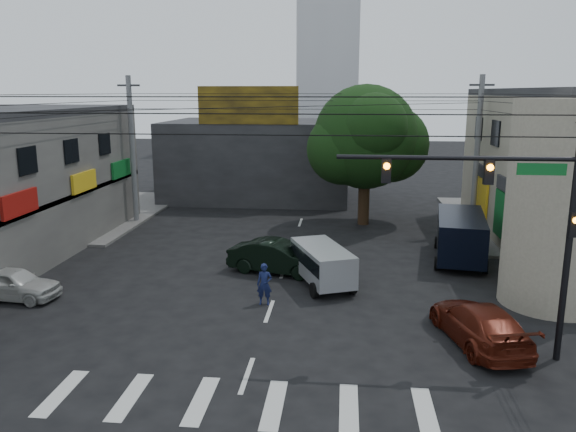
% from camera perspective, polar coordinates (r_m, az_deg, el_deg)
% --- Properties ---
extents(ground, '(160.00, 160.00, 0.00)m').
position_cam_1_polar(ground, '(19.97, -2.69, -11.80)').
color(ground, black).
rests_on(ground, ground).
extents(sidewalk_far_left, '(16.00, 16.00, 0.15)m').
position_cam_1_polar(sidewalk_far_left, '(42.34, -23.69, 0.35)').
color(sidewalk_far_left, '#514F4C').
rests_on(sidewalk_far_left, ground).
extents(corner_column, '(4.00, 4.00, 8.00)m').
position_cam_1_polar(corner_column, '(23.87, 25.92, 1.06)').
color(corner_column, gray).
rests_on(corner_column, ground).
extents(building_far, '(14.00, 10.00, 6.00)m').
position_cam_1_polar(building_far, '(44.81, -2.93, 5.81)').
color(building_far, '#232326').
rests_on(building_far, ground).
extents(billboard, '(7.00, 0.30, 2.60)m').
position_cam_1_polar(billboard, '(39.68, -4.08, 11.16)').
color(billboard, olive).
rests_on(billboard, building_far).
extents(street_tree, '(6.40, 6.40, 8.70)m').
position_cam_1_polar(street_tree, '(35.12, 7.89, 7.91)').
color(street_tree, black).
rests_on(street_tree, ground).
extents(traffic_gantry, '(7.10, 0.35, 7.20)m').
position_cam_1_polar(traffic_gantry, '(18.06, 22.01, 0.77)').
color(traffic_gantry, black).
rests_on(traffic_gantry, ground).
extents(utility_pole_far_left, '(0.32, 0.32, 9.20)m').
position_cam_1_polar(utility_pole_far_left, '(36.66, -15.52, 6.40)').
color(utility_pole_far_left, '#59595B').
rests_on(utility_pole_far_left, ground).
extents(utility_pole_far_right, '(0.32, 0.32, 9.20)m').
position_cam_1_polar(utility_pole_far_right, '(35.06, 18.64, 5.94)').
color(utility_pole_far_right, '#59595B').
rests_on(utility_pole_far_right, ground).
extents(dark_sedan, '(3.95, 5.40, 1.51)m').
position_cam_1_polar(dark_sedan, '(25.98, -1.03, -4.19)').
color(dark_sedan, black).
rests_on(dark_sedan, ground).
extents(white_compact, '(2.28, 4.13, 1.31)m').
position_cam_1_polar(white_compact, '(25.38, -26.19, -6.17)').
color(white_compact, '#B3B3AF').
rests_on(white_compact, ground).
extents(maroon_sedan, '(4.10, 5.66, 1.39)m').
position_cam_1_polar(maroon_sedan, '(19.98, 18.84, -10.31)').
color(maroon_sedan, '#4B150A').
rests_on(maroon_sedan, ground).
extents(silver_minivan, '(5.14, 4.45, 1.71)m').
position_cam_1_polar(silver_minivan, '(24.35, 3.51, -5.11)').
color(silver_minivan, '#A5A7AD').
rests_on(silver_minivan, ground).
extents(navy_van, '(6.37, 3.89, 2.28)m').
position_cam_1_polar(navy_van, '(29.09, 17.10, -2.13)').
color(navy_van, black).
rests_on(navy_van, ground).
extents(traffic_officer, '(0.63, 0.44, 1.66)m').
position_cam_1_polar(traffic_officer, '(22.20, -2.41, -6.94)').
color(traffic_officer, '#12193F').
rests_on(traffic_officer, ground).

